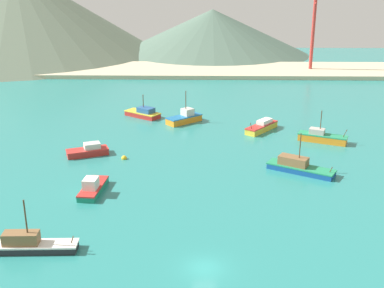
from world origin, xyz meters
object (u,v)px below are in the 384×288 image
(fishing_boat_5, at_px, (299,167))
(fishing_boat_10, at_px, (143,113))
(fishing_boat_4, at_px, (93,187))
(fishing_boat_12, at_px, (322,137))
(fishing_boat_1, at_px, (88,151))
(fishing_boat_2, at_px, (185,118))
(radio_tower, at_px, (314,16))
(buoy_0, at_px, (124,158))
(fishing_boat_9, at_px, (262,127))
(fishing_boat_11, at_px, (30,244))

(fishing_boat_5, height_order, fishing_boat_10, fishing_boat_5)
(fishing_boat_4, height_order, fishing_boat_12, fishing_boat_12)
(fishing_boat_1, xyz_separation_m, fishing_boat_2, (16.15, 20.39, 0.20))
(fishing_boat_4, xyz_separation_m, fishing_boat_12, (38.44, 23.59, 0.09))
(radio_tower, bearing_deg, fishing_boat_4, -118.48)
(fishing_boat_4, relative_size, buoy_0, 8.45)
(fishing_boat_9, distance_m, fishing_boat_10, 27.00)
(fishing_boat_2, bearing_deg, fishing_boat_11, -107.03)
(fishing_boat_4, distance_m, fishing_boat_9, 41.32)
(fishing_boat_1, relative_size, fishing_boat_11, 0.75)
(fishing_boat_5, height_order, fishing_boat_9, fishing_boat_5)
(fishing_boat_4, height_order, fishing_boat_5, fishing_boat_5)
(fishing_boat_11, relative_size, radio_tower, 0.29)
(fishing_boat_2, bearing_deg, fishing_boat_9, -19.09)
(fishing_boat_2, relative_size, fishing_boat_5, 0.73)
(fishing_boat_10, bearing_deg, fishing_boat_1, -105.60)
(fishing_boat_10, xyz_separation_m, fishing_boat_11, (-6.55, -55.89, -0.00))
(fishing_boat_1, bearing_deg, fishing_boat_11, -89.48)
(fishing_boat_2, height_order, fishing_boat_12, fishing_boat_2)
(fishing_boat_9, relative_size, radio_tower, 0.24)
(fishing_boat_5, distance_m, fishing_boat_12, 16.64)
(fishing_boat_4, height_order, fishing_boat_10, fishing_boat_10)
(fishing_boat_2, height_order, fishing_boat_4, fishing_boat_2)
(fishing_boat_4, height_order, radio_tower, radio_tower)
(fishing_boat_9, height_order, buoy_0, fishing_boat_9)
(fishing_boat_9, distance_m, fishing_boat_12, 12.49)
(fishing_boat_5, distance_m, fishing_boat_10, 42.47)
(fishing_boat_4, bearing_deg, fishing_boat_5, 15.32)
(fishing_boat_1, relative_size, fishing_boat_12, 0.83)
(fishing_boat_1, bearing_deg, fishing_boat_5, -11.13)
(fishing_boat_12, xyz_separation_m, buoy_0, (-36.00, -9.91, -0.76))
(fishing_boat_1, relative_size, fishing_boat_4, 0.97)
(fishing_boat_4, relative_size, fishing_boat_11, 0.77)
(fishing_boat_2, relative_size, fishing_boat_4, 1.00)
(fishing_boat_11, distance_m, fishing_boat_12, 57.82)
(fishing_boat_9, distance_m, buoy_0, 30.53)
(fishing_boat_1, xyz_separation_m, fishing_boat_12, (42.54, 8.06, 0.13))
(fishing_boat_9, xyz_separation_m, radio_tower, (22.94, 63.44, 17.04))
(radio_tower, bearing_deg, fishing_boat_5, -102.96)
(fishing_boat_2, bearing_deg, radio_tower, 56.15)
(buoy_0, distance_m, radio_tower, 95.35)
(fishing_boat_11, bearing_deg, fishing_boat_10, 83.31)
(fishing_boat_2, bearing_deg, buoy_0, -113.38)
(fishing_boat_1, xyz_separation_m, buoy_0, (6.54, -1.85, -0.63))
(fishing_boat_9, height_order, fishing_boat_11, fishing_boat_11)
(fishing_boat_1, distance_m, fishing_boat_2, 26.01)
(fishing_boat_2, bearing_deg, fishing_boat_12, -25.04)
(buoy_0, height_order, radio_tower, radio_tower)
(buoy_0, bearing_deg, fishing_boat_12, 15.39)
(buoy_0, xyz_separation_m, radio_tower, (48.47, 80.17, 17.72))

